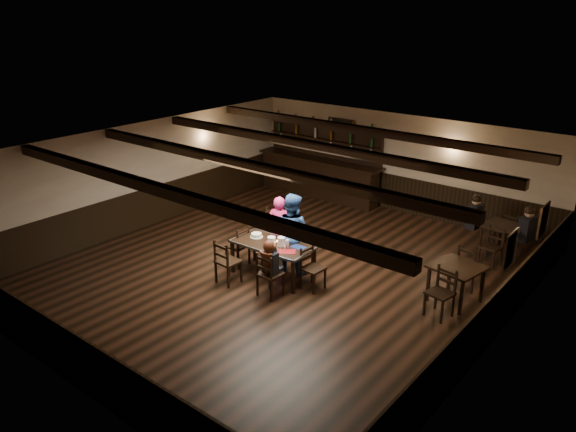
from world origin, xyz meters
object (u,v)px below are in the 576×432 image
Objects in this scene: chair_near_right at (267,272)px; woman_pink at (279,228)px; man_blue at (291,233)px; bar_counter at (320,172)px; chair_near_left at (225,259)px; cake at (256,235)px; dining_table at (273,247)px.

woman_pink is at bearing 121.96° from chair_near_right.
bar_counter is (-2.50, 4.54, -0.15)m from man_blue.
chair_near_left is 1.05m from chair_near_right.
man_blue is 0.75m from cake.
dining_table is at bearing 58.58° from chair_near_left.
dining_table is at bearing 102.55° from woman_pink.
chair_near_right is at bearing -38.95° from cake.
woman_pink is at bearing -32.82° from man_blue.
chair_near_right reaches higher than cake.
bar_counter reaches higher than dining_table.
bar_counter reaches higher than woman_pink.
man_blue is at bearing 75.32° from dining_table.
man_blue reaches higher than cake.
bar_counter reaches higher than cake.
dining_table is 0.92m from chair_near_right.
chair_near_left is 1.02× the size of chair_near_right.
man_blue is 5.19m from bar_counter.
woman_pink is 0.86× the size of man_blue.
chair_near_right is at bearing -56.32° from dining_table.
woman_pink reaches higher than chair_near_right.
man_blue reaches higher than chair_near_left.
chair_near_right is (0.51, -0.76, -0.13)m from dining_table.
dining_table is 5.55m from bar_counter.
woman_pink is 4.69m from bar_counter.
chair_near_right is (1.04, 0.12, -0.01)m from chair_near_left.
man_blue is (0.66, 1.35, 0.32)m from chair_near_left.
man_blue is (0.56, -0.27, 0.12)m from woman_pink.
cake is (0.04, 0.92, 0.23)m from chair_near_left.
chair_near_left is 6.17m from bar_counter.
dining_table is 0.87m from woman_pink.
man_blue reaches higher than woman_pink.
dining_table is 0.43× the size of bar_counter.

